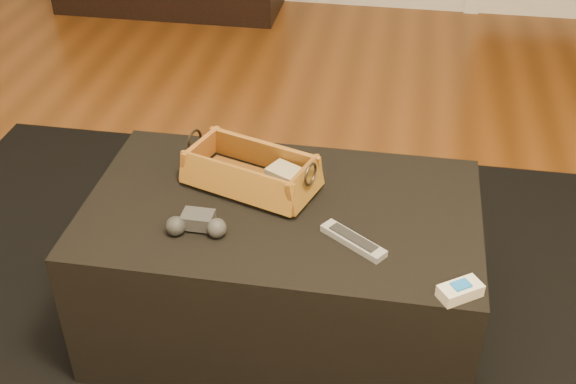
% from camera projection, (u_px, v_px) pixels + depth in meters
% --- Properties ---
extents(floor, '(5.00, 5.50, 0.01)m').
position_uv_depth(floor, '(192.00, 354.00, 2.00)').
color(floor, brown).
rests_on(floor, ground).
extents(area_rug, '(2.60, 2.00, 0.01)m').
position_uv_depth(area_rug, '(279.00, 338.00, 2.03)').
color(area_rug, black).
rests_on(area_rug, floor).
extents(ottoman, '(1.00, 0.60, 0.42)m').
position_uv_depth(ottoman, '(282.00, 269.00, 1.95)').
color(ottoman, black).
rests_on(ottoman, area_rug).
extents(tv_remote, '(0.19, 0.08, 0.02)m').
position_uv_depth(tv_remote, '(243.00, 180.00, 1.89)').
color(tv_remote, black).
rests_on(tv_remote, wicker_basket).
extents(cloth_bundle, '(0.12, 0.10, 0.05)m').
position_uv_depth(cloth_bundle, '(287.00, 178.00, 1.86)').
color(cloth_bundle, tan).
rests_on(cloth_bundle, wicker_basket).
extents(wicker_basket, '(0.38, 0.28, 0.12)m').
position_uv_depth(wicker_basket, '(251.00, 173.00, 1.88)').
color(wicker_basket, '#905E20').
rests_on(wicker_basket, ottoman).
extents(game_controller, '(0.15, 0.09, 0.05)m').
position_uv_depth(game_controller, '(197.00, 224.00, 1.73)').
color(game_controller, '#2F2F32').
rests_on(game_controller, ottoman).
extents(silver_remote, '(0.17, 0.13, 0.02)m').
position_uv_depth(silver_remote, '(353.00, 240.00, 1.70)').
color(silver_remote, '#9C9DA4').
rests_on(silver_remote, ottoman).
extents(cream_gadget, '(0.10, 0.09, 0.03)m').
position_uv_depth(cream_gadget, '(460.00, 291.00, 1.55)').
color(cream_gadget, beige).
rests_on(cream_gadget, ottoman).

